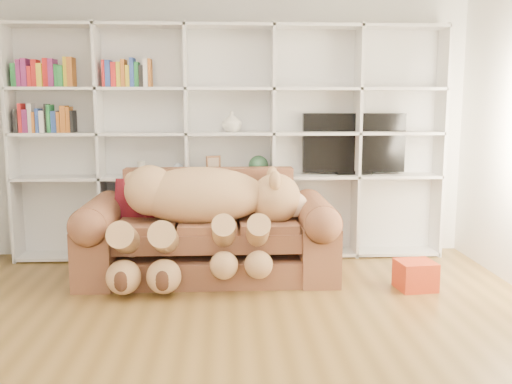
{
  "coord_description": "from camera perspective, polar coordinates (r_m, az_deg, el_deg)",
  "views": [
    {
      "loc": [
        -0.04,
        -3.57,
        1.62
      ],
      "look_at": [
        0.23,
        1.63,
        0.79
      ],
      "focal_mm": 40.0,
      "sensor_mm": 36.0,
      "label": 1
    }
  ],
  "objects": [
    {
      "name": "bookshelf",
      "position": [
        5.95,
        -4.94,
        5.94
      ],
      "size": [
        4.43,
        0.35,
        2.4
      ],
      "color": "silver",
      "rests_on": "floor"
    },
    {
      "name": "throw_pillow",
      "position": [
        5.53,
        -11.8,
        -0.82
      ],
      "size": [
        0.43,
        0.29,
        0.42
      ],
      "primitive_type": "cube",
      "rotation": [
        -0.24,
        0.0,
        -0.17
      ],
      "color": "#510F0D",
      "rests_on": "sofa"
    },
    {
      "name": "picture_frame",
      "position": [
        5.92,
        -4.28,
        2.69
      ],
      "size": [
        0.15,
        0.08,
        0.19
      ],
      "primitive_type": "cube",
      "rotation": [
        0.0,
        0.0,
        0.4
      ],
      "color": "brown",
      "rests_on": "bookshelf"
    },
    {
      "name": "figurine_short",
      "position": [
        5.97,
        -10.45,
        2.13
      ],
      "size": [
        0.08,
        0.08,
        0.11
      ],
      "primitive_type": "cylinder",
      "rotation": [
        0.0,
        0.0,
        0.33
      ],
      "color": "beige",
      "rests_on": "bookshelf"
    },
    {
      "name": "wall_front",
      "position": [
        1.11,
        -0.74,
        -5.01
      ],
      "size": [
        5.0,
        0.02,
        2.7
      ],
      "primitive_type": "cube",
      "color": "white",
      "rests_on": "floor"
    },
    {
      "name": "gift_box",
      "position": [
        5.21,
        15.66,
        -8.01
      ],
      "size": [
        0.35,
        0.33,
        0.25
      ],
      "primitive_type": "cube",
      "rotation": [
        0.0,
        0.0,
        0.12
      ],
      "color": "#BE3719",
      "rests_on": "floor"
    },
    {
      "name": "floor",
      "position": [
        3.92,
        -2.2,
        -15.37
      ],
      "size": [
        5.0,
        5.0,
        0.0
      ],
      "primitive_type": "plane",
      "color": "brown",
      "rests_on": "ground"
    },
    {
      "name": "green_vase",
      "position": [
        5.93,
        0.25,
        2.68
      ],
      "size": [
        0.21,
        0.21,
        0.21
      ],
      "primitive_type": "sphere",
      "color": "#2C5738",
      "rests_on": "bookshelf"
    },
    {
      "name": "teddy_bear",
      "position": [
        5.12,
        -5.47,
        -1.59
      ],
      "size": [
        1.76,
        0.96,
        1.02
      ],
      "rotation": [
        0.0,
        0.0,
        0.11
      ],
      "color": "tan",
      "rests_on": "sofa"
    },
    {
      "name": "snow_globe",
      "position": [
        5.94,
        -7.77,
        2.29
      ],
      "size": [
        0.13,
        0.13,
        0.13
      ],
      "primitive_type": "sphere",
      "color": "silver",
      "rests_on": "bookshelf"
    },
    {
      "name": "wall_back",
      "position": [
        6.08,
        -2.63,
        6.45
      ],
      "size": [
        5.0,
        0.02,
        2.7
      ],
      "primitive_type": "cube",
      "color": "white",
      "rests_on": "floor"
    },
    {
      "name": "tv",
      "position": [
        6.1,
        9.74,
        4.73
      ],
      "size": [
        1.08,
        0.18,
        0.64
      ],
      "color": "black",
      "rests_on": "bookshelf"
    },
    {
      "name": "sofa",
      "position": [
        5.38,
        -4.75,
        -4.48
      ],
      "size": [
        2.32,
        1.0,
        0.98
      ],
      "color": "brown",
      "rests_on": "floor"
    },
    {
      "name": "shelf_vase",
      "position": [
        5.88,
        -2.43,
        7.05
      ],
      "size": [
        0.22,
        0.22,
        0.21
      ],
      "primitive_type": "imported",
      "rotation": [
        0.0,
        0.0,
        -0.1
      ],
      "color": "silver",
      "rests_on": "bookshelf"
    },
    {
      "name": "figurine_tall",
      "position": [
        5.98,
        -11.41,
        2.31
      ],
      "size": [
        0.09,
        0.09,
        0.15
      ],
      "primitive_type": "cylinder",
      "rotation": [
        0.0,
        0.0,
        0.13
      ],
      "color": "beige",
      "rests_on": "bookshelf"
    }
  ]
}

